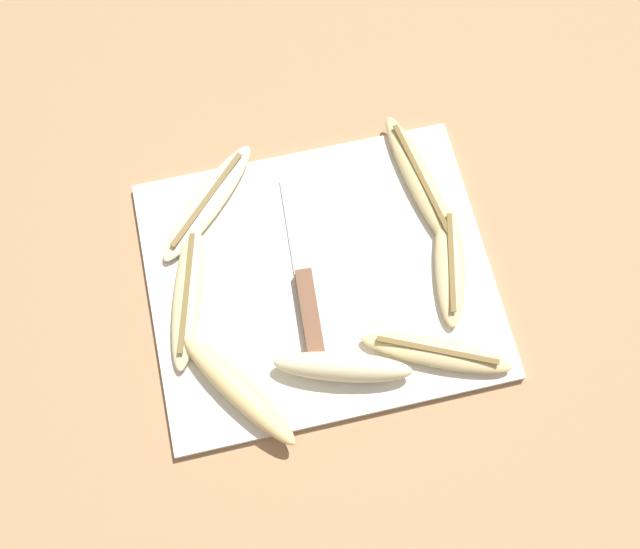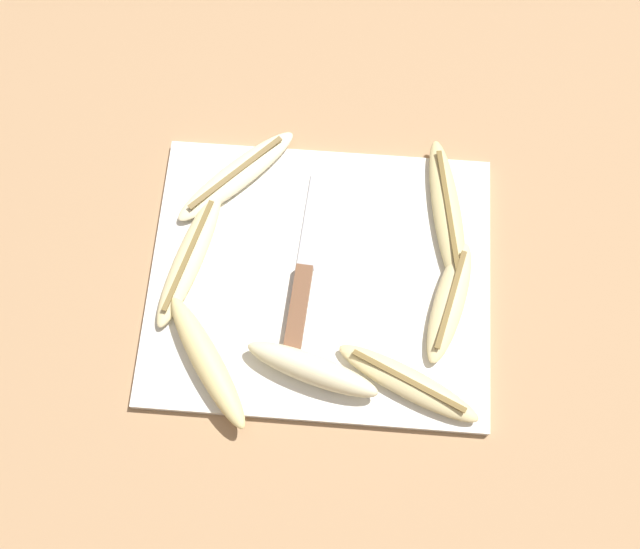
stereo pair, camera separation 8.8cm
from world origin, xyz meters
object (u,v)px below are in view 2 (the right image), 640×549
knife (300,297)px  banana_mellow_near (408,383)px  banana_pale_long (313,369)px  banana_soft_right (190,257)px  banana_spotted_left (447,214)px  banana_golden_short (207,361)px  banana_ripe_center (450,302)px  banana_bright_far (237,176)px

knife → banana_mellow_near: size_ratio=1.39×
banana_pale_long → banana_soft_right: banana_pale_long is taller
banana_pale_long → banana_mellow_near: bearing=-3.1°
banana_spotted_left → banana_golden_short: bearing=-142.5°
banana_spotted_left → banana_ripe_center: bearing=-87.6°
banana_bright_far → banana_golden_short: banana_golden_short is taller
banana_mellow_near → banana_ripe_center: banana_mellow_near is taller
banana_ripe_center → banana_spotted_left: size_ratio=0.77×
banana_spotted_left → banana_soft_right: (-0.31, -0.08, -0.00)m
banana_mellow_near → banana_soft_right: bearing=153.5°
banana_ripe_center → banana_soft_right: (-0.31, 0.03, -0.00)m
knife → banana_ripe_center: (0.17, 0.01, 0.00)m
banana_bright_far → banana_spotted_left: (0.26, -0.03, 0.00)m
banana_ripe_center → banana_bright_far: (-0.27, 0.15, -0.00)m
banana_spotted_left → banana_soft_right: same height
banana_bright_far → banana_pale_long: (0.12, -0.24, 0.01)m
banana_bright_far → banana_golden_short: size_ratio=0.96×
knife → banana_spotted_left: size_ratio=1.17×
banana_mellow_near → banana_ripe_center: 0.11m
banana_golden_short → banana_mellow_near: bearing=-1.6°
banana_bright_far → banana_ripe_center: bearing=-28.5°
banana_mellow_near → banana_soft_right: (-0.27, 0.13, -0.00)m
banana_soft_right → banana_bright_far: bearing=69.0°
banana_soft_right → banana_mellow_near: bearing=-26.5°
banana_pale_long → banana_soft_right: (-0.16, 0.13, -0.01)m
banana_golden_short → banana_bright_far: bearing=88.6°
knife → banana_golden_short: size_ratio=1.49×
knife → banana_bright_far: 0.18m
banana_spotted_left → banana_soft_right: 0.32m
banana_spotted_left → banana_soft_right: bearing=-165.3°
banana_ripe_center → banana_golden_short: (-0.27, -0.09, 0.00)m
banana_ripe_center → banana_pale_long: (-0.15, -0.09, 0.01)m
knife → banana_golden_short: banana_golden_short is taller
banana_ripe_center → banana_golden_short: size_ratio=0.98×
banana_ripe_center → knife: bearing=-177.9°
banana_ripe_center → banana_spotted_left: 0.11m
knife → banana_pale_long: (0.02, -0.09, 0.01)m
banana_golden_short → banana_soft_right: bearing=106.7°
banana_soft_right → banana_ripe_center: bearing=-5.9°
banana_bright_far → banana_soft_right: 0.12m
banana_pale_long → banana_golden_short: bearing=179.6°
banana_ripe_center → banana_bright_far: bearing=151.5°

